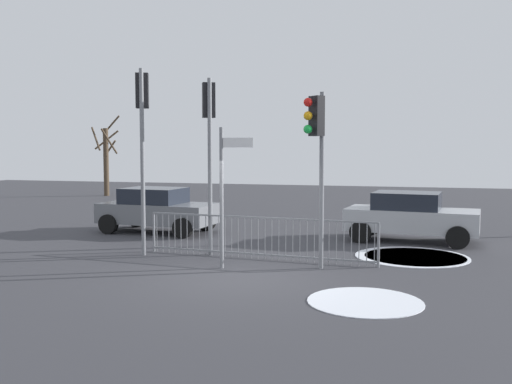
# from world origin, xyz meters

# --- Properties ---
(ground_plane) EXTENTS (60.00, 60.00, 0.00)m
(ground_plane) POSITION_xyz_m (0.00, 0.00, 0.00)
(ground_plane) COLOR #38383D
(traffic_light_mid_right) EXTENTS (0.46, 0.48, 4.06)m
(traffic_light_mid_right) POSITION_xyz_m (1.58, 1.19, 2.98)
(traffic_light_mid_right) COLOR slate
(traffic_light_mid_right) RESTS_ON ground
(traffic_light_mid_left) EXTENTS (0.41, 0.52, 4.57)m
(traffic_light_mid_left) POSITION_xyz_m (-1.42, 2.31, 3.35)
(traffic_light_mid_left) COLOR slate
(traffic_light_mid_left) RESTS_ON ground
(traffic_light_rear_left) EXTENTS (0.38, 0.55, 4.81)m
(traffic_light_rear_left) POSITION_xyz_m (-3.07, 1.84, 3.52)
(traffic_light_rear_left) COLOR slate
(traffic_light_rear_left) RESTS_ON ground
(direction_sign_post) EXTENTS (0.79, 0.09, 3.26)m
(direction_sign_post) POSITION_xyz_m (-0.48, 0.71, 1.82)
(direction_sign_post) COLOR slate
(direction_sign_post) RESTS_ON ground
(pedestrian_guard_railing) EXTENTS (6.02, 0.58, 1.07)m
(pedestrian_guard_railing) POSITION_xyz_m (-0.01, 2.00, 0.55)
(pedestrian_guard_railing) COLOR slate
(pedestrian_guard_railing) RESTS_ON ground
(car_silver_mid) EXTENTS (3.98, 2.32, 1.47)m
(car_silver_mid) POSITION_xyz_m (3.68, 5.80, 0.77)
(car_silver_mid) COLOR #B2B5BA
(car_silver_mid) RESTS_ON ground
(car_grey_trailing) EXTENTS (3.93, 2.20, 1.47)m
(car_grey_trailing) POSITION_xyz_m (-4.40, 5.47, 0.77)
(car_grey_trailing) COLOR slate
(car_grey_trailing) RESTS_ON ground
(bare_tree_left) EXTENTS (1.65, 1.83, 4.67)m
(bare_tree_left) POSITION_xyz_m (-13.37, 17.85, 2.23)
(bare_tree_left) COLOR #473828
(bare_tree_left) RESTS_ON ground
(snow_patch_kerb) EXTENTS (2.55, 2.55, 0.01)m
(snow_patch_kerb) POSITION_xyz_m (3.81, 3.29, 0.01)
(snow_patch_kerb) COLOR white
(snow_patch_kerb) RESTS_ON ground
(snow_patch_island) EXTENTS (2.10, 2.10, 0.01)m
(snow_patch_island) POSITION_xyz_m (2.90, -1.36, 0.01)
(snow_patch_island) COLOR white
(snow_patch_island) RESTS_ON ground
(snow_patch_verge) EXTENTS (2.88, 2.88, 0.01)m
(snow_patch_verge) POSITION_xyz_m (3.73, 3.28, 0.01)
(snow_patch_verge) COLOR white
(snow_patch_verge) RESTS_ON ground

